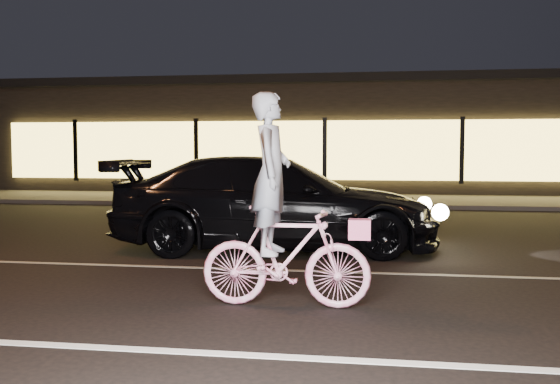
# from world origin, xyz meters

# --- Properties ---
(ground) EXTENTS (90.00, 90.00, 0.00)m
(ground) POSITION_xyz_m (0.00, 0.00, 0.00)
(ground) COLOR black
(ground) RESTS_ON ground
(lane_stripe_near) EXTENTS (60.00, 0.12, 0.01)m
(lane_stripe_near) POSITION_xyz_m (0.00, -1.50, 0.00)
(lane_stripe_near) COLOR silver
(lane_stripe_near) RESTS_ON ground
(lane_stripe_far) EXTENTS (60.00, 0.10, 0.01)m
(lane_stripe_far) POSITION_xyz_m (0.00, 2.00, 0.00)
(lane_stripe_far) COLOR gray
(lane_stripe_far) RESTS_ON ground
(sidewalk) EXTENTS (30.00, 4.00, 0.12)m
(sidewalk) POSITION_xyz_m (0.00, 13.00, 0.06)
(sidewalk) COLOR #383533
(sidewalk) RESTS_ON ground
(storefront) EXTENTS (25.40, 8.42, 4.20)m
(storefront) POSITION_xyz_m (0.00, 18.97, 2.15)
(storefront) COLOR black
(storefront) RESTS_ON ground
(cyclist) EXTENTS (1.78, 0.61, 2.24)m
(cyclist) POSITION_xyz_m (0.77, 0.07, 0.80)
(cyclist) COLOR #E83176
(cyclist) RESTS_ON ground
(sedan) EXTENTS (5.46, 2.63, 1.53)m
(sedan) POSITION_xyz_m (0.10, 3.73, 0.77)
(sedan) COLOR black
(sedan) RESTS_ON ground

